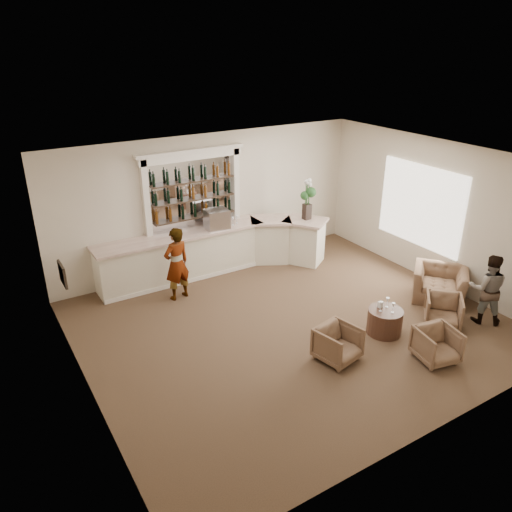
{
  "coord_description": "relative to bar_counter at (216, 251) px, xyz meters",
  "views": [
    {
      "loc": [
        -5.13,
        -6.99,
        5.36
      ],
      "look_at": [
        -0.3,
        0.9,
        1.25
      ],
      "focal_mm": 35.0,
      "sensor_mm": 36.0,
      "label": 1
    }
  ],
  "objects": [
    {
      "name": "cocktail_table",
      "position": [
        1.54,
        -4.16,
        -0.32
      ],
      "size": [
        0.68,
        0.68,
        0.5
      ],
      "primitive_type": "cylinder",
      "color": "#43291D",
      "rests_on": "ground"
    },
    {
      "name": "armchair_left",
      "position": [
        0.18,
        -4.36,
        -0.25
      ],
      "size": [
        0.82,
        0.83,
        0.65
      ],
      "primitive_type": "imported",
      "rotation": [
        0.0,
        0.0,
        0.21
      ],
      "color": "brown",
      "rests_on": "ground"
    },
    {
      "name": "ground",
      "position": [
        0.16,
        -3.0,
        -0.57
      ],
      "size": [
        8.0,
        8.0,
        0.0
      ],
      "primitive_type": "plane",
      "color": "brown",
      "rests_on": "ground"
    },
    {
      "name": "armchair_far",
      "position": [
        3.56,
        -3.77,
        -0.21
      ],
      "size": [
        1.45,
        1.47,
        0.72
      ],
      "primitive_type": "imported",
      "rotation": [
        0.0,
        0.0,
        -0.89
      ],
      "color": "brown",
      "rests_on": "ground"
    },
    {
      "name": "napkin_holder",
      "position": [
        1.52,
        -4.02,
        -0.01
      ],
      "size": [
        0.08,
        0.08,
        0.12
      ],
      "primitive_type": "cube",
      "color": "white",
      "rests_on": "cocktail_table"
    },
    {
      "name": "espresso_machine",
      "position": [
        0.05,
        0.0,
        0.8
      ],
      "size": [
        0.56,
        0.48,
        0.46
      ],
      "primitive_type": "cube",
      "rotation": [
        0.0,
        0.0,
        -0.08
      ],
      "color": "silver",
      "rests_on": "bar_counter"
    },
    {
      "name": "back_bar_alcove",
      "position": [
        -0.34,
        0.41,
        1.46
      ],
      "size": [
        2.64,
        0.25,
        3.0
      ],
      "color": "white",
      "rests_on": "ground"
    },
    {
      "name": "armchair_right",
      "position": [
        2.75,
        -4.55,
        -0.26
      ],
      "size": [
        0.97,
        0.97,
        0.64
      ],
      "primitive_type": "imported",
      "rotation": [
        0.0,
        0.0,
        -0.82
      ],
      "color": "brown",
      "rests_on": "ground"
    },
    {
      "name": "bar_counter",
      "position": [
        0.0,
        0.0,
        0.0
      ],
      "size": [
        5.72,
        1.8,
        1.14
      ],
      "color": "white",
      "rests_on": "ground"
    },
    {
      "name": "flower_vase",
      "position": [
        2.27,
        -0.59,
        1.15
      ],
      "size": [
        0.28,
        0.28,
        1.04
      ],
      "color": "black",
      "rests_on": "bar_counter"
    },
    {
      "name": "sommelier",
      "position": [
        -1.32,
        -0.74,
        0.25
      ],
      "size": [
        0.67,
        0.5,
        1.66
      ],
      "primitive_type": "imported",
      "rotation": [
        0.0,
        0.0,
        3.33
      ],
      "color": "gray",
      "rests_on": "ground"
    },
    {
      "name": "room_shell",
      "position": [
        0.33,
        -2.29,
        1.77
      ],
      "size": [
        8.04,
        7.02,
        3.32
      ],
      "color": "beige",
      "rests_on": "ground"
    },
    {
      "name": "wine_glass_tbl_c",
      "position": [
        1.58,
        -4.29,
        0.03
      ],
      "size": [
        0.07,
        0.07,
        0.21
      ],
      "primitive_type": null,
      "color": "white",
      "rests_on": "cocktail_table"
    },
    {
      "name": "guest",
      "position": [
        3.56,
        -4.89,
        0.16
      ],
      "size": [
        0.89,
        0.9,
        1.47
      ],
      "primitive_type": "imported",
      "rotation": [
        0.0,
        0.0,
        2.33
      ],
      "color": "gray",
      "rests_on": "ground"
    },
    {
      "name": "wine_glass_bar_left",
      "position": [
        0.48,
        -0.01,
        0.67
      ],
      "size": [
        0.07,
        0.07,
        0.21
      ],
      "primitive_type": null,
      "color": "white",
      "rests_on": "bar_counter"
    },
    {
      "name": "armchair_center",
      "position": [
        1.67,
        -5.3,
        -0.26
      ],
      "size": [
        0.8,
        0.82,
        0.63
      ],
      "primitive_type": "imported",
      "rotation": [
        0.0,
        0.0,
        -0.21
      ],
      "color": "brown",
      "rests_on": "ground"
    },
    {
      "name": "wine_glass_bar_right",
      "position": [
        0.63,
        0.06,
        0.67
      ],
      "size": [
        0.07,
        0.07,
        0.21
      ],
      "primitive_type": null,
      "color": "white",
      "rests_on": "bar_counter"
    },
    {
      "name": "wine_glass_tbl_a",
      "position": [
        1.42,
        -4.13,
        0.03
      ],
      "size": [
        0.07,
        0.07,
        0.21
      ],
      "primitive_type": null,
      "color": "white",
      "rests_on": "cocktail_table"
    },
    {
      "name": "wine_glass_tbl_b",
      "position": [
        1.64,
        -4.08,
        0.03
      ],
      "size": [
        0.07,
        0.07,
        0.21
      ],
      "primitive_type": null,
      "color": "white",
      "rests_on": "cocktail_table"
    }
  ]
}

